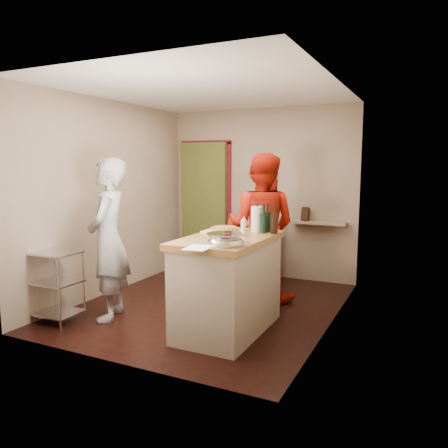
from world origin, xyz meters
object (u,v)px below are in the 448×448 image
at_px(person_stripe, 109,240).
at_px(person_red, 261,227).
at_px(stove, 255,251).
at_px(wire_shelving, 57,283).
at_px(island, 228,282).

height_order(person_stripe, person_red, person_red).
xyz_separation_m(stove, wire_shelving, (-1.33, -2.62, -0.01)).
bearing_deg(island, person_red, 94.89).
bearing_deg(stove, island, -75.90).
distance_m(stove, island, 2.11).
distance_m(wire_shelving, island, 1.93).
distance_m(island, person_red, 1.30).
height_order(stove, wire_shelving, stove).
distance_m(stove, wire_shelving, 2.94).
xyz_separation_m(stove, person_stripe, (-0.87, -2.28, 0.46)).
bearing_deg(stove, person_stripe, -110.84).
height_order(island, person_red, person_red).
bearing_deg(person_stripe, person_red, 114.50).
height_order(wire_shelving, person_stripe, person_stripe).
xyz_separation_m(wire_shelving, person_stripe, (0.46, 0.35, 0.47)).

